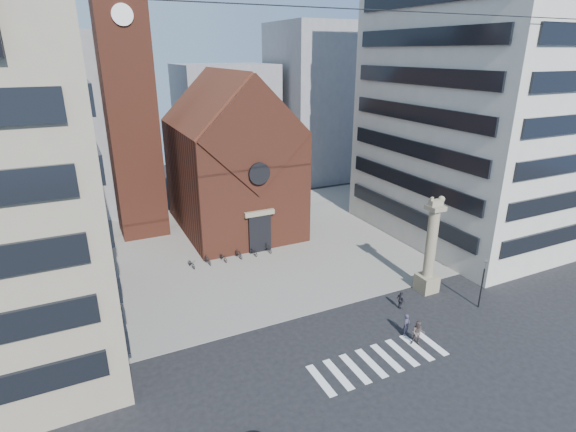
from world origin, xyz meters
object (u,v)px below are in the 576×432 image
(pedestrian_1, at_px, (418,333))
(traffic_light, at_px, (482,282))
(lion_column, at_px, (430,255))
(pedestrian_0, at_px, (407,325))
(scooter_0, at_px, (191,263))
(pedestrian_2, at_px, (401,300))

(pedestrian_1, bearing_deg, traffic_light, 47.51)
(lion_column, xyz_separation_m, pedestrian_0, (-5.91, -4.46, -2.59))
(lion_column, height_order, scooter_0, lion_column)
(pedestrian_0, distance_m, scooter_0, 21.16)
(scooter_0, bearing_deg, pedestrian_1, -69.41)
(traffic_light, relative_size, pedestrian_1, 2.26)
(traffic_light, bearing_deg, pedestrian_2, 156.29)
(pedestrian_0, relative_size, scooter_0, 1.13)
(pedestrian_1, relative_size, scooter_0, 1.24)
(lion_column, relative_size, scooter_0, 5.65)
(pedestrian_2, bearing_deg, pedestrian_0, 148.61)
(lion_column, distance_m, pedestrian_1, 8.64)
(lion_column, bearing_deg, pedestrian_2, -160.57)
(lion_column, xyz_separation_m, scooter_0, (-17.42, 13.30, -3.00))
(pedestrian_2, xyz_separation_m, scooter_0, (-13.48, 14.69, -0.32))
(pedestrian_0, xyz_separation_m, pedestrian_2, (1.97, 3.07, -0.09))
(pedestrian_1, height_order, pedestrian_2, pedestrian_1)
(traffic_light, height_order, scooter_0, traffic_light)
(traffic_light, distance_m, scooter_0, 26.06)
(lion_column, height_order, traffic_light, lion_column)
(pedestrian_1, relative_size, pedestrian_2, 1.22)
(traffic_light, bearing_deg, lion_column, 116.46)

